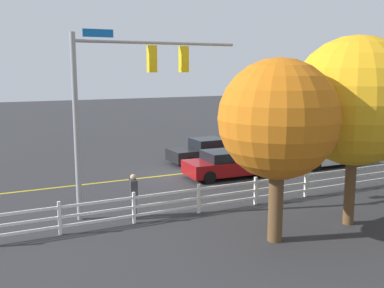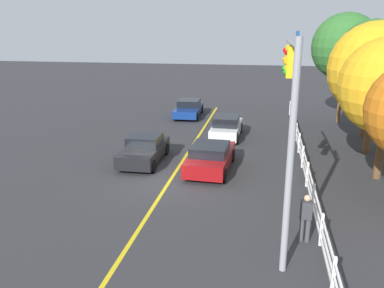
{
  "view_description": "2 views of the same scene",
  "coord_description": "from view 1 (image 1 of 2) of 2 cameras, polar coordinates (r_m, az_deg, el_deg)",
  "views": [
    {
      "loc": [
        9.68,
        21.08,
        5.49
      ],
      "look_at": [
        0.31,
        1.79,
        1.89
      ],
      "focal_mm": 41.94,
      "sensor_mm": 36.0,
      "label": 1
    },
    {
      "loc": [
        17.25,
        4.22,
        7.0
      ],
      "look_at": [
        1.02,
        1.24,
        2.15
      ],
      "focal_mm": 37.58,
      "sensor_mm": 36.0,
      "label": 2
    }
  ],
  "objects": [
    {
      "name": "ground_plane",
      "position": [
        23.84,
        -1.21,
        -3.79
      ],
      "size": [
        120.0,
        120.0,
        0.0
      ],
      "primitive_type": "plane",
      "color": "#2D2D30"
    },
    {
      "name": "lane_center_stripe",
      "position": [
        25.72,
        6.92,
        -2.86
      ],
      "size": [
        28.0,
        0.16,
        0.01
      ],
      "primitive_type": "cube",
      "color": "gold",
      "rests_on": "ground_plane"
    },
    {
      "name": "signal_assembly",
      "position": [
        16.88,
        -8.63,
        7.13
      ],
      "size": [
        6.53,
        0.38,
        6.88
      ],
      "color": "gray",
      "rests_on": "ground_plane"
    },
    {
      "name": "car_0",
      "position": [
        33.31,
        19.88,
        0.58
      ],
      "size": [
        4.58,
        2.1,
        1.32
      ],
      "rotation": [
        0.0,
        0.0,
        6.32
      ],
      "color": "navy",
      "rests_on": "ground_plane"
    },
    {
      "name": "car_1",
      "position": [
        26.68,
        16.64,
        -1.25
      ],
      "size": [
        4.28,
        1.9,
        1.43
      ],
      "rotation": [
        0.0,
        0.0,
        3.12
      ],
      "color": "silver",
      "rests_on": "ground_plane"
    },
    {
      "name": "car_2",
      "position": [
        26.47,
        1.69,
        -0.94
      ],
      "size": [
        4.28,
        1.98,
        1.44
      ],
      "rotation": [
        0.0,
        0.0,
        6.3
      ],
      "color": "black",
      "rests_on": "ground_plane"
    },
    {
      "name": "car_3",
      "position": [
        23.08,
        4.6,
        -2.56
      ],
      "size": [
        4.61,
        2.19,
        1.37
      ],
      "rotation": [
        0.0,
        0.0,
        3.1
      ],
      "color": "maroon",
      "rests_on": "ground_plane"
    },
    {
      "name": "pedestrian",
      "position": [
        16.76,
        -7.44,
        -6.35
      ],
      "size": [
        0.32,
        0.44,
        1.69
      ],
      "rotation": [
        0.0,
        0.0,
        2.99
      ],
      "color": "#3F3F42",
      "rests_on": "ground_plane"
    },
    {
      "name": "white_rail_fence",
      "position": [
        20.1,
        14.26,
        -4.85
      ],
      "size": [
        26.1,
        0.1,
        1.15
      ],
      "color": "white",
      "rests_on": "ground_plane"
    },
    {
      "name": "tree_0",
      "position": [
        16.43,
        20.03,
        5.12
      ],
      "size": [
        4.45,
        4.45,
        6.63
      ],
      "color": "brown",
      "rests_on": "ground_plane"
    },
    {
      "name": "tree_2",
      "position": [
        14.14,
        10.93,
        3.04
      ],
      "size": [
        3.78,
        3.78,
        5.85
      ],
      "color": "brown",
      "rests_on": "ground_plane"
    }
  ]
}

